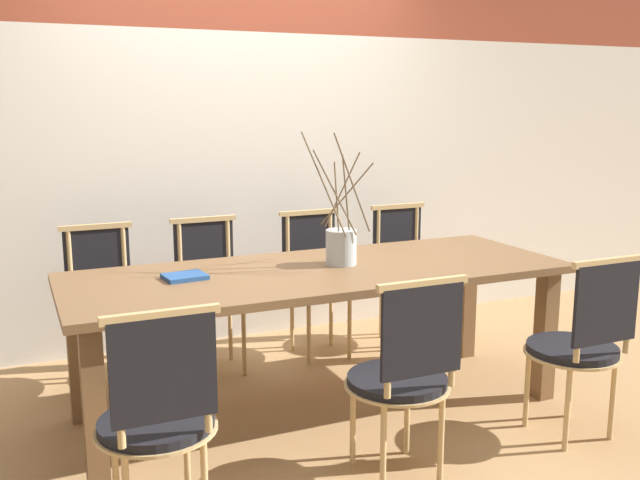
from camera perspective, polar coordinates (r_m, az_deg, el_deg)
The scene contains 12 objects.
ground_plane at distance 3.87m, azimuth 0.00°, elevation -13.30°, with size 16.00×16.00×0.00m, color #A87F51.
wall_rear at distance 4.79m, azimuth -6.63°, elevation 11.01°, with size 12.00×0.06×3.20m.
dining_table at distance 3.65m, azimuth 0.00°, elevation -3.77°, with size 2.55×0.93×0.76m.
chair_near_leftend at distance 2.71m, azimuth -12.80°, elevation -13.43°, with size 0.45×0.45×0.91m.
chair_near_left at distance 3.04m, azimuth 6.69°, elevation -10.41°, with size 0.45×0.45×0.91m.
chair_near_center at distance 3.60m, azimuth 20.13°, elevation -7.58°, with size 0.45×0.45×0.91m.
chair_far_leftend at distance 4.20m, azimuth -17.00°, elevation -4.77°, with size 0.45×0.45×0.91m.
chair_far_left at distance 4.31m, azimuth -8.72°, elevation -4.00°, with size 0.45×0.45×0.91m.
chair_far_center at distance 4.53m, azimuth -0.24°, elevation -3.13°, with size 0.45×0.45×0.91m.
chair_far_right at distance 4.82m, azimuth 6.92°, elevation -2.34°, with size 0.45×0.45×0.91m.
vase_centerpiece at distance 3.71m, azimuth 1.70°, elevation -0.39°, with size 0.40×0.40×0.69m.
book_stack at distance 3.49m, azimuth -10.77°, elevation -2.89°, with size 0.21×0.18×0.02m.
Camera 1 is at (-1.43, -3.23, 1.59)m, focal length 40.00 mm.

